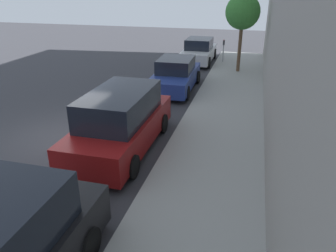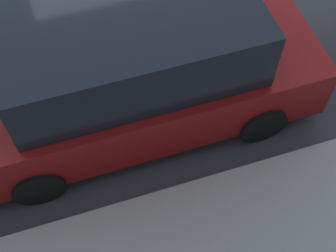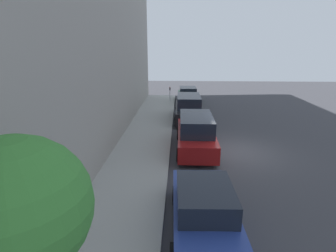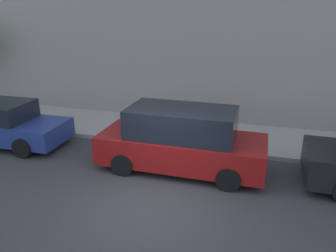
# 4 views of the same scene
# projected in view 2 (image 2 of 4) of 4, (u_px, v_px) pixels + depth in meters

# --- Properties ---
(ground_plane) EXTENTS (60.00, 60.00, 0.00)m
(ground_plane) POSITION_uv_depth(u_px,v_px,m) (115.00, 9.00, 7.94)
(ground_plane) COLOR #38383D
(parked_minivan_third) EXTENTS (2.02, 4.91, 1.90)m
(parked_minivan_third) POSITION_uv_depth(u_px,v_px,m) (133.00, 72.00, 6.04)
(parked_minivan_third) COLOR maroon
(parked_minivan_third) RESTS_ON ground_plane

